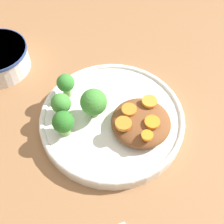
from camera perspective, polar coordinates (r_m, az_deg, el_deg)
name	(u,v)px	position (r m, az deg, el deg)	size (l,w,h in m)	color
ground_plane	(112,123)	(0.57, 0.00, -2.07)	(4.00, 4.00, 0.00)	#8C603D
plate	(112,119)	(0.56, 0.00, -1.31)	(0.26, 0.26, 0.03)	silver
stew_mound	(141,122)	(0.53, 5.29, -1.90)	(0.10, 0.10, 0.03)	brown
broccoli_floret_0	(61,104)	(0.54, -9.28, 1.42)	(0.03, 0.03, 0.05)	#7FA85B
broccoli_floret_1	(94,102)	(0.53, -3.37, 1.77)	(0.05, 0.05, 0.06)	#7FA85B
broccoli_floret_2	(66,84)	(0.56, -8.45, 5.12)	(0.03, 0.03, 0.05)	#759E51
broccoli_floret_3	(63,123)	(0.52, -8.88, -1.96)	(0.04, 0.04, 0.05)	#759E51
carrot_slice_0	(129,109)	(0.52, 3.16, 0.47)	(0.03, 0.03, 0.00)	orange
carrot_slice_1	(147,135)	(0.50, 6.46, -4.28)	(0.02, 0.02, 0.01)	orange
carrot_slice_2	(123,124)	(0.50, 2.11, -2.15)	(0.03, 0.03, 0.01)	orange
carrot_slice_3	(152,122)	(0.51, 7.36, -1.86)	(0.03, 0.03, 0.01)	orange
carrot_slice_4	(149,101)	(0.53, 6.87, 1.93)	(0.03, 0.03, 0.01)	orange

